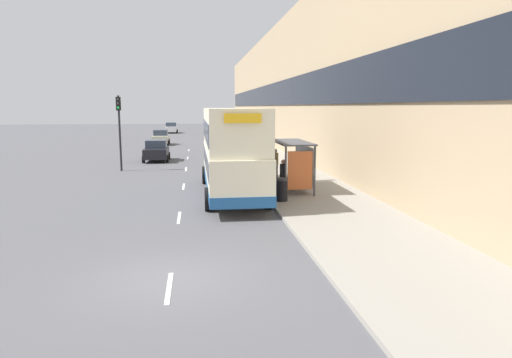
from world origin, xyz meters
name	(u,v)px	position (x,y,z in m)	size (l,w,h in m)	color
ground_plane	(170,279)	(0.00, 0.00, 0.00)	(220.00, 220.00, 0.00)	#515156
pavement	(249,146)	(6.50, 38.50, 0.07)	(5.00, 93.00, 0.14)	gray
terrace_facade	(285,89)	(10.49, 38.50, 6.31)	(3.10, 93.00, 12.64)	tan
lane_mark_0	(169,288)	(0.00, -0.60, 0.01)	(0.12, 2.00, 0.01)	silver
lane_mark_1	(179,217)	(0.00, 6.61, 0.01)	(0.12, 2.00, 0.01)	silver
lane_mark_2	(184,187)	(0.00, 13.81, 0.01)	(0.12, 2.00, 0.01)	silver
lane_mark_3	(186,169)	(0.00, 21.02, 0.01)	(0.12, 2.00, 0.01)	silver
lane_mark_4	(188,158)	(0.00, 28.22, 0.01)	(0.12, 2.00, 0.01)	silver
lane_mark_5	(189,150)	(0.00, 35.43, 0.01)	(0.12, 2.00, 0.01)	silver
bus_shelter	(296,157)	(5.77, 11.20, 1.88)	(1.60, 4.20, 2.48)	#4C4C51
double_decker_bus_near	(232,150)	(2.47, 11.05, 2.28)	(2.85, 10.85, 4.30)	beige
car_0	(156,151)	(-2.47, 26.36, 0.85)	(2.04, 3.82, 1.71)	black
car_1	(161,137)	(-3.31, 42.77, 0.85)	(1.94, 3.88, 1.72)	#B7B799
car_2	(171,128)	(-3.34, 67.23, 0.87)	(2.07, 4.55, 1.75)	silver
pedestrian_at_shelter	(283,177)	(4.90, 10.15, 1.02)	(0.34, 0.34, 1.72)	#23232D
pedestrian_1	(275,164)	(5.27, 14.54, 1.08)	(0.36, 0.36, 1.84)	#23232D
pedestrian_2	(312,165)	(7.32, 14.00, 1.05)	(0.35, 0.35, 1.77)	#23232D
litter_bin	(282,189)	(4.55, 8.63, 0.67)	(0.55, 0.55, 1.05)	black
traffic_light_far_kerb	(119,121)	(-4.40, 20.73, 3.44)	(0.30, 0.32, 5.13)	black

